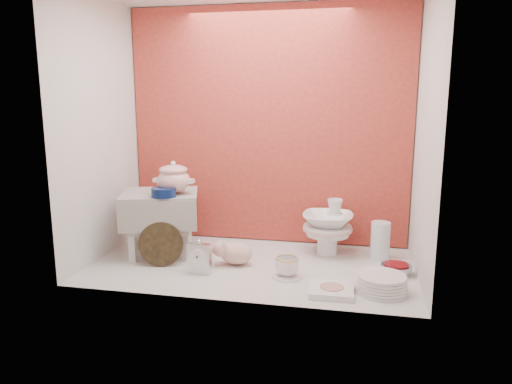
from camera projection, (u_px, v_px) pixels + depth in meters
ground at (252, 265)px, 2.73m from camera, size 1.80×1.80×0.00m
niche_shell at (258, 98)px, 2.72m from camera, size 1.86×1.03×1.53m
step_stool at (161, 223)px, 2.89m from camera, size 0.53×0.49×0.38m
soup_tureen at (174, 177)px, 2.79m from camera, size 0.31×0.31×0.19m
cobalt_bowl at (164, 192)px, 2.72m from camera, size 0.15×0.15×0.05m
floral_platter at (170, 209)px, 3.24m from camera, size 0.41×0.23×0.39m
blue_white_vase at (171, 223)px, 3.19m from camera, size 0.23×0.23×0.22m
lacquer_tray at (161, 244)px, 2.70m from camera, size 0.26×0.12×0.25m
mantel_clock at (199, 257)px, 2.59m from camera, size 0.13×0.05×0.19m
plush_pig at (236, 253)px, 2.72m from camera, size 0.24×0.16×0.14m
teacup_saucer at (287, 276)px, 2.55m from camera, size 0.18×0.18×0.01m
gold_rim_teacup at (287, 266)px, 2.54m from camera, size 0.17×0.17×0.10m
lattice_dish at (332, 290)px, 2.34m from camera, size 0.22×0.22×0.03m
dinner_plate_stack at (382, 283)px, 2.35m from camera, size 0.30×0.30×0.09m
crystal_bowl at (396, 269)px, 2.59m from camera, size 0.19×0.19×0.05m
clear_glass_vase at (380, 241)px, 2.82m from camera, size 0.12×0.12×0.22m
porcelain_tower at (328, 227)px, 2.89m from camera, size 0.39×0.39×0.34m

